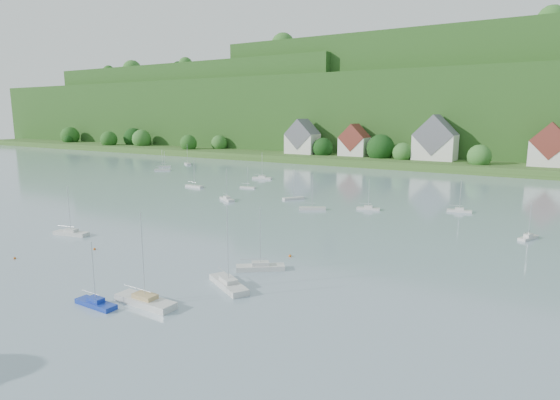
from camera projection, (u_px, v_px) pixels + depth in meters
name	position (u px, v px, depth m)	size (l,w,h in m)	color
far_shore_strip	(429.00, 160.00, 201.09)	(600.00, 60.00, 3.00)	#365720
forested_ridge	(465.00, 111.00, 254.38)	(620.00, 181.22, 69.89)	#1C4415
village_building_0	(302.00, 139.00, 217.20)	(14.00, 10.40, 16.00)	silver
village_building_1	(354.00, 143.00, 206.09)	(12.00, 9.36, 14.00)	silver
village_building_2	(435.00, 142.00, 186.88)	(16.00, 11.44, 18.00)	silver
village_building_3	(550.00, 148.00, 164.68)	(13.00, 10.40, 15.50)	silver
near_sailboat_1	(96.00, 303.00, 52.41)	(5.54, 1.60, 7.45)	#152F9A
near_sailboat_2	(145.00, 300.00, 52.81)	(7.90, 2.28, 10.64)	silver
near_sailboat_3	(260.00, 267.00, 64.62)	(6.44, 5.50, 8.99)	silver
near_sailboat_4	(229.00, 284.00, 58.09)	(7.69, 5.52, 10.27)	silver
near_sailboat_6	(71.00, 233.00, 83.14)	(6.79, 3.31, 8.84)	silver
mooring_buoy_2	(290.00, 257.00, 70.66)	(0.44, 0.44, 0.44)	#CA560E
mooring_buoy_3	(95.00, 250.00, 74.36)	(0.39, 0.39, 0.39)	#CA560E
mooring_buoy_5	(15.00, 259.00, 69.59)	(0.37, 0.37, 0.37)	#CA560E
far_sailboat_cluster	(384.00, 194.00, 123.89)	(200.44, 64.58, 8.71)	silver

